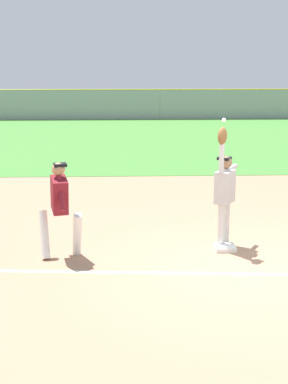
{
  "coord_description": "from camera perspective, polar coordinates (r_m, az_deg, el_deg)",
  "views": [
    {
      "loc": [
        -2.02,
        -8.7,
        3.51
      ],
      "look_at": [
        -1.66,
        1.19,
        1.05
      ],
      "focal_mm": 51.63,
      "sensor_mm": 36.0,
      "label": 1
    }
  ],
  "objects": [
    {
      "name": "ground_plane",
      "position": [
        9.59,
        10.32,
        -7.74
      ],
      "size": [
        70.21,
        70.21,
        0.0
      ],
      "primitive_type": "plane",
      "color": "tan"
    },
    {
      "name": "outfield_grass",
      "position": [
        23.89,
        2.8,
        5.51
      ],
      "size": [
        45.34,
        15.01,
        0.01
      ],
      "primitive_type": "cube",
      "color": "#478438",
      "rests_on": "ground_plane"
    },
    {
      "name": "first_base",
      "position": [
        10.4,
        8.36,
        -5.69
      ],
      "size": [
        0.38,
        0.38,
        0.08
      ],
      "primitive_type": "cube",
      "rotation": [
        0.0,
        0.0,
        -0.0
      ],
      "color": "white",
      "rests_on": "ground_plane"
    },
    {
      "name": "fielder",
      "position": [
        10.27,
        8.31,
        0.36
      ],
      "size": [
        0.56,
        0.82,
        2.28
      ],
      "rotation": [
        0.0,
        0.0,
        2.6
      ],
      "color": "silver",
      "rests_on": "ground_plane"
    },
    {
      "name": "runner",
      "position": [
        9.74,
        -8.7,
        -1.16
      ],
      "size": [
        0.83,
        0.84,
        1.72
      ],
      "rotation": [
        0.0,
        0.0,
        0.24
      ],
      "color": "white",
      "rests_on": "ground_plane"
    },
    {
      "name": "baseball",
      "position": [
        9.98,
        8.25,
        7.37
      ],
      "size": [
        0.07,
        0.07,
        0.07
      ],
      "primitive_type": "sphere",
      "color": "white"
    },
    {
      "name": "outfield_fence",
      "position": [
        31.23,
        1.65,
        9.06
      ],
      "size": [
        45.42,
        0.08,
        1.68
      ],
      "color": "#93999E",
      "rests_on": "ground_plane"
    },
    {
      "name": "parked_car_black",
      "position": [
        33.88,
        -10.57,
        8.94
      ],
      "size": [
        4.55,
        2.41,
        1.25
      ],
      "rotation": [
        0.0,
        0.0,
        -0.09
      ],
      "color": "black",
      "rests_on": "ground_plane"
    },
    {
      "name": "parked_car_tan",
      "position": [
        34.3,
        -0.72,
        9.23
      ],
      "size": [
        4.45,
        2.21,
        1.25
      ],
      "rotation": [
        0.0,
        0.0,
        0.03
      ],
      "color": "tan",
      "rests_on": "ground_plane"
    },
    {
      "name": "parked_car_white",
      "position": [
        34.63,
        9.9,
        9.07
      ],
      "size": [
        4.57,
        2.46,
        1.25
      ],
      "rotation": [
        0.0,
        0.0,
        0.1
      ],
      "color": "white",
      "rests_on": "ground_plane"
    }
  ]
}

